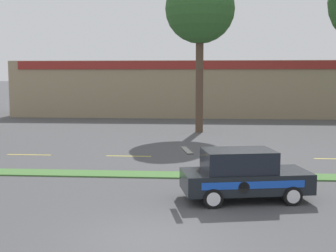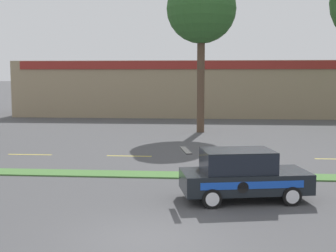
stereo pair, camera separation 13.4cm
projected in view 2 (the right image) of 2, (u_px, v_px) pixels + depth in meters
ground_plane at (145, 240)px, 12.13m from camera, size 600.00×600.00×0.00m
grass_verge at (169, 175)px, 19.89m from camera, size 120.00×1.24×0.06m
centre_line_3 at (30, 155)px, 25.13m from camera, size 2.40×0.14×0.01m
centre_line_4 at (129, 156)px, 24.68m from camera, size 2.40×0.14×0.01m
centre_line_5 at (232, 157)px, 24.23m from camera, size 2.40×0.14×0.01m
rally_car at (242, 175)px, 15.95m from camera, size 4.57×2.69×1.77m
store_building_backdrop at (217, 88)px, 51.07m from camera, size 41.46×12.10×5.66m
tree_behind_centre at (201, 2)px, 33.99m from camera, size 5.09×5.09×12.91m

